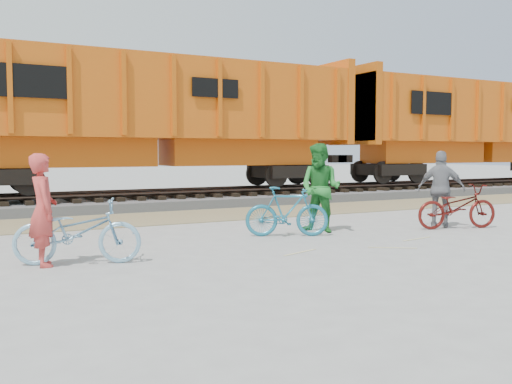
% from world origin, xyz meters
% --- Properties ---
extents(ground, '(120.00, 120.00, 0.00)m').
position_xyz_m(ground, '(0.00, 0.00, 0.00)').
color(ground, '#9E9E99').
rests_on(ground, ground).
extents(gravel_strip, '(120.00, 3.00, 0.02)m').
position_xyz_m(gravel_strip, '(0.00, 5.50, 0.01)').
color(gravel_strip, '#877A54').
rests_on(gravel_strip, ground).
extents(ballast_bed, '(120.00, 4.00, 0.30)m').
position_xyz_m(ballast_bed, '(0.00, 9.00, 0.15)').
color(ballast_bed, slate).
rests_on(ballast_bed, ground).
extents(track, '(120.00, 2.60, 0.24)m').
position_xyz_m(track, '(0.00, 9.00, 0.47)').
color(track, black).
rests_on(track, ballast_bed).
extents(hopper_car_center, '(14.00, 3.13, 4.65)m').
position_xyz_m(hopper_car_center, '(-0.36, 9.00, 3.01)').
color(hopper_car_center, black).
rests_on(hopper_car_center, track).
extents(hopper_car_right, '(14.00, 3.13, 4.65)m').
position_xyz_m(hopper_car_right, '(14.64, 9.00, 3.01)').
color(hopper_car_right, black).
rests_on(hopper_car_right, track).
extents(bicycle_blue, '(2.12, 1.31, 1.05)m').
position_xyz_m(bicycle_blue, '(-4.71, 0.01, 0.53)').
color(bicycle_blue, '#83B6D5').
rests_on(bicycle_blue, ground).
extents(bicycle_teal, '(1.81, 1.24, 1.07)m').
position_xyz_m(bicycle_teal, '(-0.18, 1.01, 0.53)').
color(bicycle_teal, '#1D6C88').
rests_on(bicycle_teal, ground).
extents(bicycle_maroon, '(2.11, 1.20, 1.05)m').
position_xyz_m(bicycle_maroon, '(3.98, 0.17, 0.52)').
color(bicycle_maroon, '#54120E').
rests_on(bicycle_maroon, ground).
extents(person_solo, '(0.44, 0.66, 1.78)m').
position_xyz_m(person_solo, '(-5.21, 0.11, 0.89)').
color(person_solo, '#BF3A36').
rests_on(person_solo, ground).
extents(person_man, '(1.14, 1.22, 2.00)m').
position_xyz_m(person_man, '(0.82, 1.21, 1.00)').
color(person_man, '#22782C').
rests_on(person_man, ground).
extents(person_woman, '(1.07, 1.08, 1.84)m').
position_xyz_m(person_woman, '(3.88, 0.57, 0.92)').
color(person_woman, slate).
rests_on(person_woman, ground).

